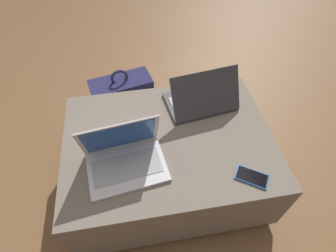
% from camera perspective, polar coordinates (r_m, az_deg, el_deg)
% --- Properties ---
extents(ground_plane, '(14.00, 14.00, 0.00)m').
position_cam_1_polar(ground_plane, '(1.57, 0.09, -11.44)').
color(ground_plane, brown).
extents(ottoman, '(0.99, 0.72, 0.39)m').
position_cam_1_polar(ottoman, '(1.40, 0.10, -7.56)').
color(ottoman, '#3D3832').
rests_on(ottoman, ground_plane).
extents(laptop_near, '(0.36, 0.28, 0.24)m').
position_cam_1_polar(laptop_near, '(1.13, -9.46, -6.52)').
color(laptop_near, silver).
rests_on(laptop_near, ottoman).
extents(laptop_far, '(0.37, 0.27, 0.22)m').
position_cam_1_polar(laptop_far, '(1.36, 7.36, 5.84)').
color(laptop_far, '#333338').
rests_on(laptop_far, ottoman).
extents(cell_phone, '(0.15, 0.13, 0.01)m').
position_cam_1_polar(cell_phone, '(1.17, 17.76, -10.50)').
color(cell_phone, '#1E4C9E').
rests_on(cell_phone, ottoman).
extents(backpack, '(0.38, 0.27, 0.46)m').
position_cam_1_polar(backpack, '(1.70, -9.57, 4.76)').
color(backpack, '#23234C').
rests_on(backpack, ground_plane).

